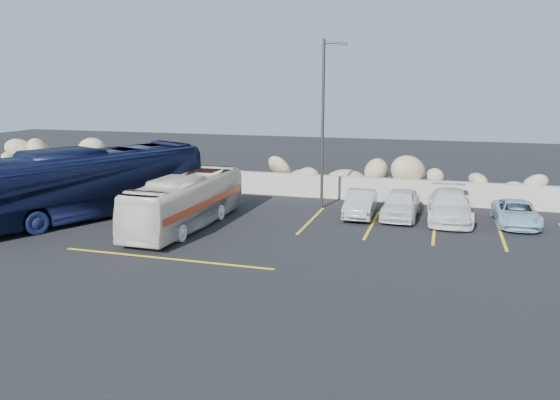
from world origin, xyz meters
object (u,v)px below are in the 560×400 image
(car_a, at_px, (401,204))
(tour_coach, at_px, (88,183))
(lamppost, at_px, (324,120))
(car_d, at_px, (516,213))
(vintage_bus, at_px, (187,201))
(car_b, at_px, (360,204))
(car_c, at_px, (449,206))

(car_a, bearing_deg, tour_coach, -162.05)
(lamppost, xyz_separation_m, car_d, (8.67, -0.80, -3.78))
(tour_coach, bearing_deg, vintage_bus, 20.67)
(car_a, xyz_separation_m, car_d, (4.86, 0.11, -0.14))
(car_a, height_order, car_b, car_a)
(vintage_bus, xyz_separation_m, car_b, (6.74, 4.06, -0.52))
(car_b, height_order, car_c, car_c)
(tour_coach, relative_size, car_a, 2.96)
(car_b, bearing_deg, vintage_bus, -150.80)
(lamppost, xyz_separation_m, car_b, (2.01, -1.10, -3.71))
(car_b, relative_size, car_c, 0.77)
(car_d, bearing_deg, tour_coach, -169.52)
(car_c, xyz_separation_m, car_d, (2.75, -0.03, -0.15))
(vintage_bus, distance_m, car_b, 7.89)
(lamppost, height_order, vintage_bus, lamppost)
(lamppost, relative_size, tour_coach, 0.70)
(lamppost, distance_m, car_d, 9.49)
(vintage_bus, relative_size, car_d, 2.12)
(vintage_bus, height_order, car_a, vintage_bus)
(car_b, distance_m, car_d, 6.67)
(car_c, bearing_deg, vintage_bus, -159.69)
(tour_coach, relative_size, car_b, 3.19)
(lamppost, distance_m, car_c, 6.98)
(lamppost, height_order, car_a, lamppost)
(car_c, distance_m, car_d, 2.76)
(tour_coach, height_order, car_b, tour_coach)
(vintage_bus, xyz_separation_m, car_a, (8.54, 4.25, -0.45))
(tour_coach, height_order, car_a, tour_coach)
(vintage_bus, distance_m, tour_coach, 5.11)
(vintage_bus, relative_size, tour_coach, 0.70)
(car_b, relative_size, car_d, 0.95)
(car_c, relative_size, car_d, 1.23)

